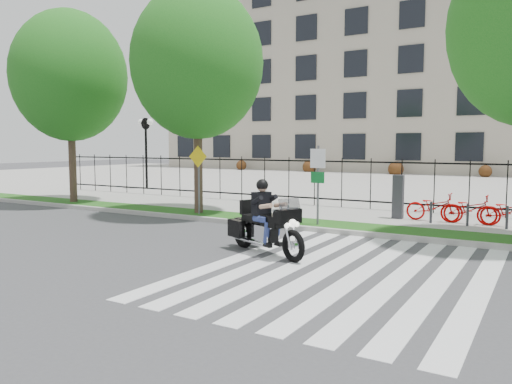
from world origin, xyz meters
The scene contains 14 objects.
ground centered at (0.00, 0.00, 0.00)m, with size 120.00×120.00×0.00m, color #3D3D40.
curb centered at (0.00, 4.10, 0.07)m, with size 60.00×0.20×0.15m, color #9E9D95.
grass_verge centered at (0.00, 4.95, 0.07)m, with size 60.00×1.50×0.15m, color #1A4B12.
sidewalk centered at (0.00, 7.45, 0.07)m, with size 60.00×3.50×0.15m, color gray.
plaza centered at (0.00, 25.00, 0.05)m, with size 80.00×34.00×0.10m, color gray.
crosswalk_stripes centered at (4.83, 0.00, 0.01)m, with size 5.70×8.00×0.01m, color silver, non-canonical shape.
iron_fence centered at (0.00, 9.20, 1.15)m, with size 30.00×0.06×2.00m, color black, non-canonical shape.
office_building centered at (0.00, 44.92, 9.97)m, with size 60.00×21.90×20.15m.
lamp_post_left centered at (-12.00, 12.00, 3.21)m, with size 1.06×0.70×4.25m.
street_tree_0 centered at (-9.78, 4.95, 5.65)m, with size 4.93×4.93×8.35m.
street_tree_1 centered at (-2.82, 4.95, 5.65)m, with size 4.83×4.83×8.29m.
sign_pole_regulatory centered at (2.17, 4.58, 1.74)m, with size 0.50×0.09×2.50m.
sign_pole_warning centered at (-2.53, 4.58, 1.74)m, with size 0.78×0.09×2.49m.
motorcycle_rider centered at (2.54, 0.62, 0.74)m, with size 2.67×1.55×2.21m.
Camera 1 is at (8.49, -9.88, 2.68)m, focal length 35.00 mm.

